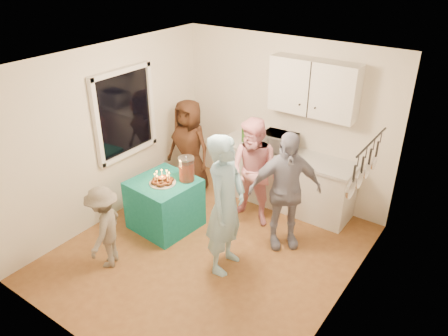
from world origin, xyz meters
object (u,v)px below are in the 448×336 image
Objects in this scene: man_birthday at (226,205)px; woman_back_center at (254,173)px; counter at (283,180)px; punch_jar at (187,170)px; woman_back_right at (285,191)px; woman_back_left at (189,147)px; microwave at (280,142)px; party_table at (165,204)px; child_near_left at (105,228)px.

man_birthday is 1.11m from woman_back_center.
counter is 6.47× the size of punch_jar.
counter is at bearing 76.62° from woman_back_right.
microwave is at bearing 19.58° from woman_back_left.
microwave reaches higher than party_table.
punch_jar is 1.09m from man_birthday.
man_birthday is at bearing -10.28° from party_table.
woman_back_right is (0.36, 0.85, -0.08)m from man_birthday.
woman_back_left reaches higher than counter.
punch_jar reaches higher than counter.
counter is at bearing 129.84° from child_near_left.
woman_back_left reaches higher than microwave.
man_birthday reaches higher than woman_back_right.
punch_jar is (-0.74, -1.35, -0.12)m from microwave.
counter is 2.59× the size of party_table.
microwave is 0.60× the size of party_table.
man_birthday is 1.10× the size of woman_back_right.
woman_back_right is (1.36, 0.41, -0.08)m from punch_jar.
woman_back_left is (-1.62, 1.27, -0.13)m from man_birthday.
punch_jar is at bearing -53.91° from woman_back_left.
child_near_left is at bearing -175.38° from woman_back_right.
woman_back_right is at bearing 21.27° from party_table.
microwave is 0.76m from woman_back_center.
microwave is 1.49m from woman_back_left.
party_table is 1.79m from woman_back_right.
woman_back_left reaches higher than punch_jar.
woman_back_right is at bearing -32.15° from man_birthday.
woman_back_right reaches higher than woman_back_left.
party_table is at bearing 151.45° from child_near_left.
woman_back_right is at bearing 109.14° from child_near_left.
man_birthday reaches higher than punch_jar.
woman_back_center is at bearing 40.15° from punch_jar.
woman_back_right is 2.38m from child_near_left.
punch_jar is at bearing 155.11° from woman_back_right.
party_table is at bearing -142.93° from woman_back_center.
counter is at bearing -4.56° from man_birthday.
microwave is at bearing 81.31° from woman_back_right.
woman_back_right reaches higher than counter.
punch_jar reaches higher than party_table.
woman_back_center is at bearing 40.34° from party_table.
woman_back_right is at bearing -61.98° from microwave.
child_near_left reaches higher than counter.
party_table is 0.52× the size of woman_back_center.
child_near_left is (-1.13, -2.65, 0.14)m from counter.
party_table is at bearing -139.11° from punch_jar.
party_table is at bearing 159.74° from woman_back_right.
child_near_left is (-1.03, -2.65, -0.48)m from microwave.
child_near_left is at bearing -121.35° from woman_back_center.
child_near_left reaches higher than punch_jar.
man_birthday is at bearing -80.28° from woman_back_center.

